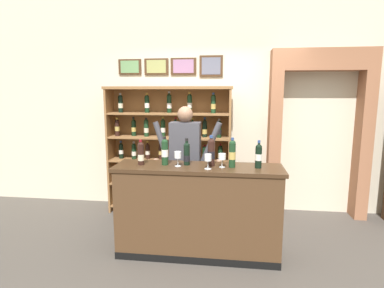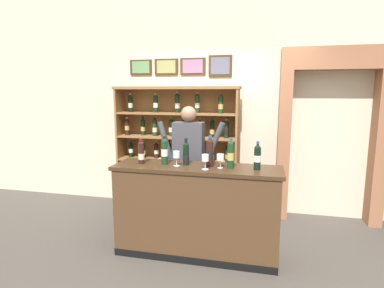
{
  "view_description": "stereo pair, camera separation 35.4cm",
  "coord_description": "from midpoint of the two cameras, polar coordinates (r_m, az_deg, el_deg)",
  "views": [
    {
      "loc": [
        0.26,
        -3.33,
        1.83
      ],
      "look_at": [
        -0.18,
        0.14,
        1.25
      ],
      "focal_mm": 29.38,
      "sensor_mm": 36.0,
      "label": 1
    },
    {
      "loc": [
        0.61,
        -3.27,
        1.83
      ],
      "look_at": [
        -0.18,
        0.14,
        1.25
      ],
      "focal_mm": 29.38,
      "sensor_mm": 36.0,
      "label": 2
    }
  ],
  "objects": [
    {
      "name": "tasting_bottle_chianti",
      "position": [
        3.41,
        0.55,
        -1.41
      ],
      "size": [
        0.08,
        0.08,
        0.34
      ],
      "color": "black",
      "rests_on": "tasting_counter"
    },
    {
      "name": "wine_glass_left",
      "position": [
        3.42,
        -5.56,
        -2.15
      ],
      "size": [
        0.07,
        0.07,
        0.17
      ],
      "color": "silver",
      "rests_on": "tasting_counter"
    },
    {
      "name": "tasting_bottle_riserva",
      "position": [
        3.5,
        -7.85,
        -1.33
      ],
      "size": [
        0.08,
        0.08,
        0.32
      ],
      "color": "#19381E",
      "rests_on": "tasting_counter"
    },
    {
      "name": "shopkeeper",
      "position": [
        4.0,
        -3.74,
        -2.41
      ],
      "size": [
        0.89,
        0.22,
        1.65
      ],
      "color": "#2D3347",
      "rests_on": "ground"
    },
    {
      "name": "tasting_bottle_rosso",
      "position": [
        3.36,
        4.35,
        -1.7
      ],
      "size": [
        0.07,
        0.07,
        0.32
      ],
      "color": "#19381E",
      "rests_on": "tasting_counter"
    },
    {
      "name": "tasting_bottle_brunello",
      "position": [
        3.47,
        -3.88,
        -1.75
      ],
      "size": [
        0.07,
        0.07,
        0.3
      ],
      "color": "black",
      "rests_on": "tasting_counter"
    },
    {
      "name": "archway_doorway",
      "position": [
        4.91,
        19.88,
        3.54
      ],
      "size": [
        1.41,
        0.45,
        2.42
      ],
      "color": "#9E6647",
      "rests_on": "ground"
    },
    {
      "name": "wine_glass_spare",
      "position": [
        3.28,
        -0.16,
        -2.63
      ],
      "size": [
        0.07,
        0.07,
        0.16
      ],
      "color": "silver",
      "rests_on": "tasting_counter"
    },
    {
      "name": "back_wall",
      "position": [
        4.92,
        2.23,
        8.48
      ],
      "size": [
        12.0,
        0.19,
        3.49
      ],
      "color": "beige",
      "rests_on": "ground"
    },
    {
      "name": "ground_plane",
      "position": [
        3.8,
        -0.21,
        -19.46
      ],
      "size": [
        14.0,
        14.0,
        0.02
      ],
      "primitive_type": "cube",
      "color": "#47423D"
    },
    {
      "name": "wine_shelf",
      "position": [
        4.74,
        -6.28,
        -0.8
      ],
      "size": [
        1.87,
        0.35,
        1.9
      ],
      "color": "olive",
      "rests_on": "ground"
    },
    {
      "name": "tasting_bottle_grappa",
      "position": [
        3.55,
        -12.11,
        -1.66
      ],
      "size": [
        0.07,
        0.07,
        0.28
      ],
      "color": "black",
      "rests_on": "tasting_counter"
    },
    {
      "name": "tasting_counter",
      "position": [
        3.59,
        -1.8,
        -12.06
      ],
      "size": [
        1.85,
        0.51,
        1.02
      ],
      "color": "#4C331E",
      "rests_on": "ground"
    },
    {
      "name": "wine_glass_center",
      "position": [
        3.36,
        2.5,
        -2.4
      ],
      "size": [
        0.08,
        0.08,
        0.15
      ],
      "color": "silver",
      "rests_on": "tasting_counter"
    },
    {
      "name": "tasting_bottle_vin_santo",
      "position": [
        3.36,
        9.08,
        -2.07
      ],
      "size": [
        0.07,
        0.07,
        0.3
      ],
      "color": "black",
      "rests_on": "tasting_counter"
    }
  ]
}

